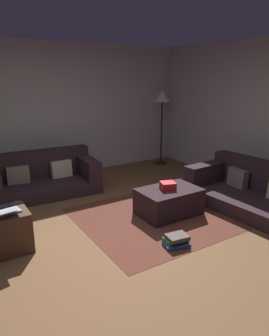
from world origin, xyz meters
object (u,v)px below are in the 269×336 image
gift_box (168,186)px  book_stack (177,240)px  tv_remote (169,188)px  side_table (6,232)px  ottoman (169,201)px  laptop (5,210)px  corner_lamp (162,102)px  couch_left (41,178)px  couch_right (254,192)px

gift_box → book_stack: 0.99m
tv_remote → book_stack: bearing=-147.9°
gift_box → side_table: size_ratio=0.39×
ottoman → book_stack: (-0.49, -0.78, -0.13)m
side_table → laptop: laptop is taller
corner_lamp → couch_left: bearing=-171.7°
ottoman → corner_lamp: 3.04m
ottoman → tv_remote: size_ratio=5.52×
couch_left → corner_lamp: (2.90, 0.42, 1.14)m
gift_box → laptop: (-2.21, 0.12, 0.10)m
ottoman → corner_lamp: corner_lamp is taller
tv_remote → couch_left: bearing=100.1°
tv_remote → corner_lamp: size_ratio=0.10×
couch_right → gift_box: size_ratio=9.53×
couch_right → side_table: (-3.49, 0.71, -0.02)m
ottoman → gift_box: 0.25m
couch_left → gift_box: (1.31, -1.87, 0.17)m
gift_box → ottoman: bearing=-30.9°
gift_box → tv_remote: bearing=3.2°
book_stack → gift_box: bearing=59.3°
laptop → book_stack: 2.02m
gift_box → side_table: bearing=175.4°
couch_right → ottoman: couch_right is taller
side_table → couch_right: bearing=-11.6°
book_stack → corner_lamp: 3.94m
book_stack → tv_remote: bearing=57.7°
gift_box → corner_lamp: bearing=55.2°
gift_box → book_stack: (-0.47, -0.79, -0.37)m
side_table → corner_lamp: size_ratio=0.31×
ottoman → side_table: size_ratio=1.70×
ottoman → laptop: 2.26m
gift_box → corner_lamp: (1.59, 2.29, 0.97)m
ottoman → side_table: bearing=175.2°
couch_right → laptop: 3.55m
ottoman → laptop: (-2.23, 0.13, 0.35)m
tv_remote → corner_lamp: 2.95m
couch_right → gift_box: couch_right is taller
gift_box → laptop: laptop is taller
couch_right → book_stack: bearing=94.6°
tv_remote → couch_right: bearing=-49.1°
gift_box → corner_lamp: 2.96m
laptop → corner_lamp: 4.46m
couch_right → laptop: couch_right is taller
couch_left → couch_right: (2.58, -2.41, -0.01)m
couch_right → gift_box: bearing=63.5°
ottoman → side_table: (-2.24, 0.19, 0.05)m
couch_left → laptop: bearing=66.0°
couch_left → ottoman: bearing=128.6°
couch_right → corner_lamp: corner_lamp is taller
couch_left → corner_lamp: 3.14m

